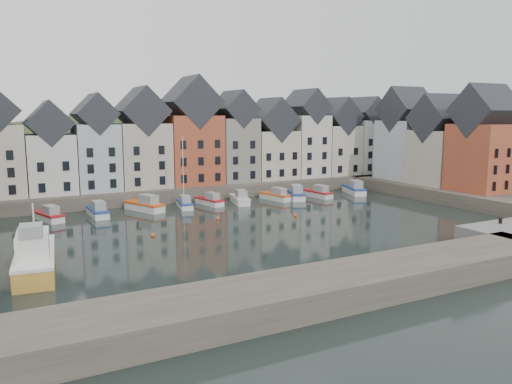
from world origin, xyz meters
TOP-DOWN VIEW (x-y plane):
  - ground at (0.00, 0.00)m, footprint 260.00×260.00m
  - far_quay at (0.00, 30.00)m, footprint 90.00×16.00m
  - right_quay at (37.00, 3.00)m, footprint 14.00×54.00m
  - near_wall at (-10.00, -22.00)m, footprint 50.00×6.00m
  - hillside at (0.02, 56.00)m, footprint 153.60×70.40m
  - far_terrace at (3.21, 28.00)m, footprint 72.37×8.16m
  - right_terrace at (36.00, 8.07)m, footprint 8.30×24.25m
  - mooring_buoys at (-4.00, 5.33)m, footprint 20.50×5.50m
  - boat_a at (-23.44, 17.28)m, footprint 3.56×6.20m
  - boat_b at (-17.41, 17.15)m, footprint 2.11×6.31m
  - boat_c at (-10.73, 18.10)m, footprint 4.61×7.09m
  - boat_d at (-5.05, 17.64)m, footprint 2.66×5.76m
  - boat_e at (-0.84, 18.24)m, footprint 2.85×5.84m
  - boat_f at (3.71, 17.28)m, footprint 3.29×6.55m
  - boat_g at (10.12, 17.38)m, footprint 3.10×6.13m
  - boat_h at (13.48, 16.91)m, footprint 4.37×7.06m
  - boat_i at (17.60, 16.53)m, footprint 2.53×6.13m
  - boat_j at (25.15, 16.58)m, footprint 4.33×7.25m
  - large_vessel at (-26.62, -5.13)m, footprint 4.29×11.73m
  - mooring_bollard at (18.12, -16.50)m, footprint 0.48×0.48m

SIDE VIEW (x-z plane):
  - hillside at x=0.02m, z-range -49.96..14.04m
  - ground at x=0.00m, z-range 0.00..0.00m
  - mooring_buoys at x=-4.00m, z-range -0.10..0.40m
  - boat_e at x=-0.84m, z-range -0.44..1.72m
  - boat_g at x=10.12m, z-range -0.46..1.80m
  - boat_a at x=-23.44m, z-range -0.46..1.81m
  - boat_i at x=17.60m, z-range -0.46..1.82m
  - boat_d at x=-5.05m, z-range -4.62..5.99m
  - boat_b at x=-17.41m, z-range -0.49..1.92m
  - boat_f at x=3.71m, z-range -0.49..1.92m
  - boat_h at x=13.48m, z-range -0.52..2.07m
  - boat_c at x=-10.73m, z-range -0.53..2.09m
  - boat_j at x=25.15m, z-range -0.54..2.12m
  - far_quay at x=0.00m, z-range 0.00..2.00m
  - right_quay at x=37.00m, z-range 0.00..2.00m
  - near_wall at x=-10.00m, z-range 0.00..2.00m
  - large_vessel at x=-26.62m, z-range -1.58..4.39m
  - mooring_bollard at x=18.12m, z-range 2.03..2.59m
  - far_terrace at x=3.21m, z-range -0.01..17.76m
  - right_terrace at x=36.00m, z-range 0.73..17.10m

